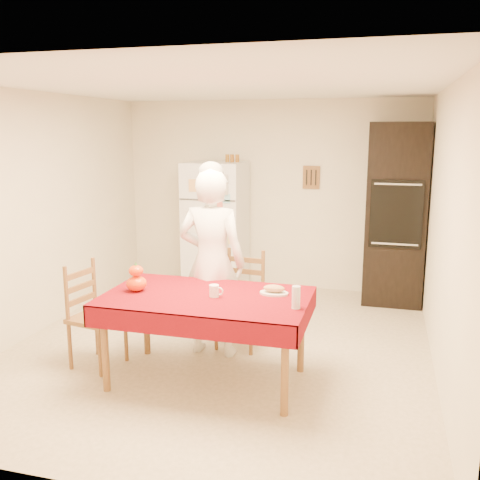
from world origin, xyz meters
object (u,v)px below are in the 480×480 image
at_px(coffee_mug, 214,291).
at_px(pumpkin_lower, 137,283).
at_px(chair_left, 91,311).
at_px(bread_plate, 274,293).
at_px(seated_woman, 212,263).
at_px(refrigerator, 216,227).
at_px(chair_far, 242,295).
at_px(dining_table, 206,303).
at_px(wine_glass, 296,297).
at_px(oven_cabinet, 396,215).

xyz_separation_m(coffee_mug, pumpkin_lower, (-0.69, -0.02, 0.02)).
distance_m(chair_left, pumpkin_lower, 0.60).
bearing_deg(bread_plate, pumpkin_lower, -169.44).
distance_m(seated_woman, coffee_mug, 0.65).
relative_size(refrigerator, pumpkin_lower, 9.74).
xyz_separation_m(chair_far, pumpkin_lower, (-0.69, -0.90, 0.32)).
bearing_deg(dining_table, bread_plate, 18.30).
xyz_separation_m(chair_far, coffee_mug, (0.00, -0.89, 0.30)).
xyz_separation_m(seated_woman, coffee_mug, (0.22, -0.61, -0.07)).
distance_m(seated_woman, bread_plate, 0.80).
bearing_deg(seated_woman, wine_glass, 142.01).
xyz_separation_m(seated_woman, bread_plate, (0.68, -0.41, -0.11)).
height_order(dining_table, coffee_mug, coffee_mug).
bearing_deg(bread_plate, dining_table, -161.70).
height_order(refrigerator, oven_cabinet, oven_cabinet).
height_order(chair_far, seated_woman, seated_woman).
bearing_deg(chair_far, chair_left, -139.59).
distance_m(chair_left, coffee_mug, 1.23).
xyz_separation_m(refrigerator, chair_left, (-0.36, -2.57, -0.34)).
distance_m(chair_far, wine_glass, 1.27).
distance_m(oven_cabinet, bread_plate, 2.70).
distance_m(oven_cabinet, wine_glass, 2.91).
relative_size(dining_table, chair_far, 1.79).
xyz_separation_m(oven_cabinet, wine_glass, (-0.75, -2.80, -0.25)).
distance_m(chair_left, wine_glass, 1.93).
xyz_separation_m(refrigerator, wine_glass, (1.53, -2.75, -0.00)).
relative_size(chair_left, coffee_mug, 9.50).
height_order(chair_left, seated_woman, seated_woman).
bearing_deg(coffee_mug, dining_table, 164.54).
height_order(refrigerator, pumpkin_lower, refrigerator).
bearing_deg(wine_glass, refrigerator, 119.04).
relative_size(refrigerator, oven_cabinet, 0.77).
xyz_separation_m(oven_cabinet, seated_woman, (-1.67, -2.08, -0.21)).
distance_m(refrigerator, chair_far, 1.97).
distance_m(dining_table, pumpkin_lower, 0.63).
bearing_deg(pumpkin_lower, bread_plate, 10.56).
distance_m(refrigerator, chair_left, 2.62).
distance_m(dining_table, coffee_mug, 0.14).
height_order(chair_far, wine_glass, chair_far).
height_order(dining_table, chair_far, chair_far).
xyz_separation_m(coffee_mug, bread_plate, (0.46, 0.20, -0.04)).
relative_size(oven_cabinet, chair_far, 2.32).
xyz_separation_m(dining_table, pumpkin_lower, (-0.61, -0.04, 0.13)).
bearing_deg(chair_far, wine_glass, -49.15).
xyz_separation_m(chair_far, bread_plate, (0.46, -0.69, 0.26)).
relative_size(chair_far, bread_plate, 3.96).
distance_m(chair_far, pumpkin_lower, 1.18).
bearing_deg(refrigerator, seated_woman, -73.24).
bearing_deg(chair_far, coffee_mug, -83.98).
distance_m(chair_left, bread_plate, 1.68).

